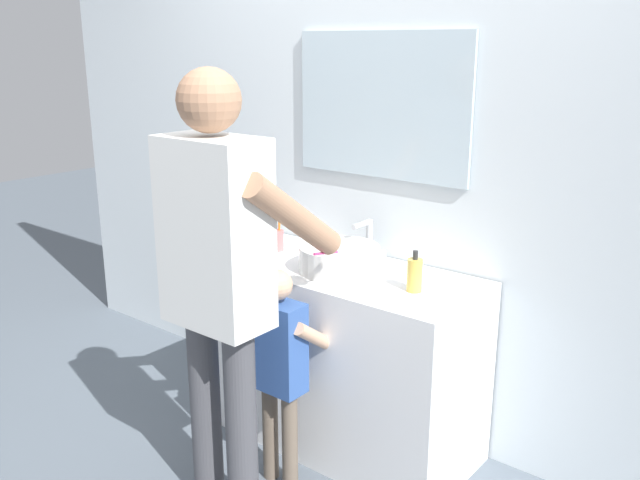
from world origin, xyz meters
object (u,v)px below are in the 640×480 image
(child_toddler, at_px, (280,359))
(adult_parent, at_px, (219,261))
(toothbrush_cup, at_px, (276,239))
(soap_bottle, at_px, (415,275))

(child_toddler, xyz_separation_m, adult_parent, (-0.06, -0.24, 0.45))
(toothbrush_cup, xyz_separation_m, adult_parent, (0.35, -0.68, 0.14))
(soap_bottle, distance_m, child_toddler, 0.62)
(soap_bottle, height_order, adult_parent, adult_parent)
(toothbrush_cup, bearing_deg, soap_bottle, -5.02)
(soap_bottle, xyz_separation_m, child_toddler, (-0.38, -0.37, -0.33))
(toothbrush_cup, height_order, soap_bottle, toothbrush_cup)
(toothbrush_cup, relative_size, adult_parent, 0.12)
(soap_bottle, bearing_deg, toothbrush_cup, 174.98)
(toothbrush_cup, xyz_separation_m, child_toddler, (0.41, -0.44, -0.32))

